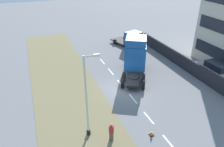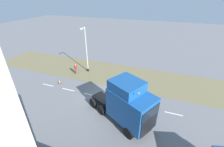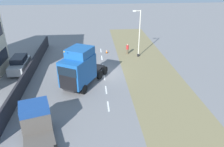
% 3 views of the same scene
% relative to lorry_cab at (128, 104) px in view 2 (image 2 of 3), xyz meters
% --- Properties ---
extents(ground_plane, '(120.00, 120.00, 0.00)m').
position_rel_lorry_cab_xyz_m(ground_plane, '(-2.83, -3.11, -2.28)').
color(ground_plane, slate).
rests_on(ground_plane, ground).
extents(grass_verge, '(7.00, 44.00, 0.01)m').
position_rel_lorry_cab_xyz_m(grass_verge, '(-8.83, -3.11, -2.27)').
color(grass_verge, olive).
rests_on(grass_verge, ground).
extents(lane_markings, '(0.16, 17.80, 0.00)m').
position_rel_lorry_cab_xyz_m(lane_markings, '(-2.83, -3.81, -2.28)').
color(lane_markings, white).
rests_on(lane_markings, ground).
extents(lorry_cab, '(5.51, 7.25, 4.67)m').
position_rel_lorry_cab_xyz_m(lorry_cab, '(0.00, 0.00, 0.00)').
color(lorry_cab, black).
rests_on(lorry_cab, ground).
extents(lamp_post, '(1.28, 0.32, 6.89)m').
position_rel_lorry_cab_xyz_m(lamp_post, '(-8.30, -8.67, 0.90)').
color(lamp_post, black).
rests_on(lamp_post, ground).
extents(pedestrian, '(0.39, 0.39, 1.61)m').
position_rel_lorry_cab_xyz_m(pedestrian, '(-6.89, -9.90, -1.49)').
color(pedestrian, brown).
rests_on(pedestrian, ground).
extents(traffic_cone_lead, '(0.36, 0.36, 0.58)m').
position_rel_lorry_cab_xyz_m(traffic_cone_lead, '(-3.70, -10.59, -1.99)').
color(traffic_cone_lead, black).
rests_on(traffic_cone_lead, ground).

